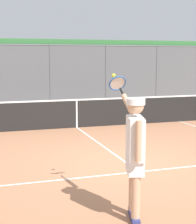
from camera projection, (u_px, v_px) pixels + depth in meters
name	position (u px, v px, depth m)	size (l,w,h in m)	color
ground_plane	(127.00, 163.00, 8.21)	(60.00, 60.00, 0.00)	#B27551
court_line_markings	(145.00, 176.00, 7.33)	(7.86, 9.29, 0.01)	white
fence_backdrop	(48.00, 74.00, 17.20)	(18.90, 1.37, 3.15)	#565B60
tennis_net	(77.00, 113.00, 12.33)	(10.11, 0.09, 1.07)	#2D2D2D
tennis_player	(135.00, 148.00, 5.24)	(0.39, 1.46, 2.07)	navy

